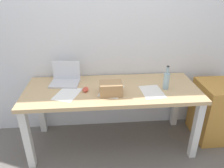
# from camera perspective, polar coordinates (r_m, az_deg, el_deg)

# --- Properties ---
(ground_plane) EXTENTS (8.00, 8.00, 0.00)m
(ground_plane) POSITION_cam_1_polar(r_m,az_deg,el_deg) (2.64, 0.00, -15.30)
(ground_plane) COLOR slate
(back_wall) EXTENTS (5.20, 0.08, 2.60)m
(back_wall) POSITION_cam_1_polar(r_m,az_deg,el_deg) (2.44, -0.83, 15.53)
(back_wall) COLOR white
(back_wall) RESTS_ON ground
(desk) EXTENTS (1.83, 0.71, 0.72)m
(desk) POSITION_cam_1_polar(r_m,az_deg,el_deg) (2.28, 0.00, -3.27)
(desk) COLOR tan
(desk) RESTS_ON ground
(laptop_left) EXTENTS (0.33, 0.27, 0.23)m
(laptop_left) POSITION_cam_1_polar(r_m,az_deg,el_deg) (2.39, -12.49, 1.39)
(laptop_left) COLOR silver
(laptop_left) RESTS_ON desk
(beer_bottle) EXTENTS (0.06, 0.06, 0.25)m
(beer_bottle) POSITION_cam_1_polar(r_m,az_deg,el_deg) (2.25, 14.46, 0.97)
(beer_bottle) COLOR #99B7C1
(beer_bottle) RESTS_ON desk
(computer_mouse) EXTENTS (0.07, 0.11, 0.03)m
(computer_mouse) POSITION_cam_1_polar(r_m,az_deg,el_deg) (2.19, -7.14, -1.44)
(computer_mouse) COLOR #D84C38
(computer_mouse) RESTS_ON desk
(cardboard_box) EXTENTS (0.22, 0.16, 0.13)m
(cardboard_box) POSITION_cam_1_polar(r_m,az_deg,el_deg) (2.09, -0.31, -1.20)
(cardboard_box) COLOR tan
(cardboard_box) RESTS_ON desk
(paper_sheet_front_right) EXTENTS (0.23, 0.31, 0.00)m
(paper_sheet_front_right) POSITION_cam_1_polar(r_m,az_deg,el_deg) (2.20, 10.77, -2.08)
(paper_sheet_front_right) COLOR white
(paper_sheet_front_right) RESTS_ON desk
(paper_sheet_center) EXTENTS (0.30, 0.35, 0.00)m
(paper_sheet_center) POSITION_cam_1_polar(r_m,az_deg,el_deg) (2.17, -0.19, -1.86)
(paper_sheet_center) COLOR white
(paper_sheet_center) RESTS_ON desk
(paper_sheet_front_left) EXTENTS (0.30, 0.35, 0.00)m
(paper_sheet_front_left) POSITION_cam_1_polar(r_m,az_deg,el_deg) (2.16, -11.93, -2.64)
(paper_sheet_front_left) COLOR white
(paper_sheet_front_left) RESTS_ON desk
(filing_cabinet) EXTENTS (0.40, 0.48, 0.70)m
(filing_cabinet) POSITION_cam_1_polar(r_m,az_deg,el_deg) (2.81, 25.72, -6.58)
(filing_cabinet) COLOR #C68938
(filing_cabinet) RESTS_ON ground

